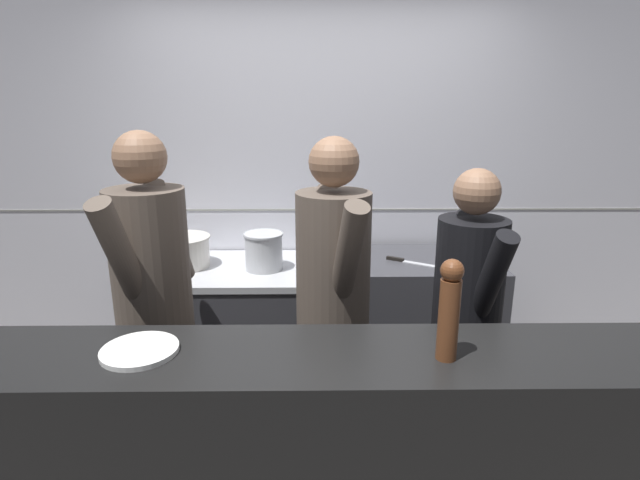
{
  "coord_description": "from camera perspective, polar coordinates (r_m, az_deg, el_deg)",
  "views": [
    {
      "loc": [
        -0.04,
        -1.87,
        1.88
      ],
      "look_at": [
        -0.01,
        0.7,
        1.15
      ],
      "focal_mm": 28.0,
      "sensor_mm": 36.0,
      "label": 1
    }
  ],
  "objects": [
    {
      "name": "wall_back_tiled",
      "position": [
        3.41,
        -0.05,
        6.06
      ],
      "size": [
        8.0,
        0.06,
        2.6
      ],
      "color": "silver",
      "rests_on": "ground_plane"
    },
    {
      "name": "oven_range",
      "position": [
        3.34,
        -10.1,
        -10.09
      ],
      "size": [
        1.15,
        0.71,
        0.87
      ],
      "color": "#38383D",
      "rests_on": "ground_plane"
    },
    {
      "name": "prep_counter",
      "position": [
        3.34,
        9.76,
        -9.67
      ],
      "size": [
        1.09,
        0.65,
        0.91
      ],
      "color": "#38383D",
      "rests_on": "ground_plane"
    },
    {
      "name": "stock_pot",
      "position": [
        3.22,
        -15.41,
        -1.18
      ],
      "size": [
        0.34,
        0.34,
        0.19
      ],
      "color": "beige",
      "rests_on": "oven_range"
    },
    {
      "name": "sauce_pot",
      "position": [
        3.07,
        -6.45,
        -1.18
      ],
      "size": [
        0.24,
        0.24,
        0.23
      ],
      "color": "#B7BABF",
      "rests_on": "oven_range"
    },
    {
      "name": "chefs_knife",
      "position": [
        3.09,
        10.39,
        -2.5
      ],
      "size": [
        0.35,
        0.23,
        0.02
      ],
      "color": "#B7BABF",
      "rests_on": "prep_counter"
    },
    {
      "name": "plated_dish_main",
      "position": [
        1.84,
        -19.91,
        -11.77
      ],
      "size": [
        0.26,
        0.26,
        0.02
      ],
      "color": "white",
      "rests_on": "pass_counter"
    },
    {
      "name": "pepper_mill",
      "position": [
        1.68,
        14.57,
        -7.53
      ],
      "size": [
        0.08,
        0.08,
        0.35
      ],
      "color": "brown",
      "rests_on": "pass_counter"
    },
    {
      "name": "chef_head_cook",
      "position": [
        2.48,
        -18.47,
        -6.38
      ],
      "size": [
        0.42,
        0.77,
        1.75
      ],
      "rotation": [
        0.0,
        0.0,
        -0.2
      ],
      "color": "black",
      "rests_on": "ground_plane"
    },
    {
      "name": "chef_sous",
      "position": [
        2.41,
        1.49,
        -6.64
      ],
      "size": [
        0.43,
        0.75,
        1.72
      ],
      "rotation": [
        0.0,
        0.0,
        0.25
      ],
      "color": "black",
      "rests_on": "ground_plane"
    },
    {
      "name": "chef_line",
      "position": [
        2.51,
        16.36,
        -8.27
      ],
      "size": [
        0.36,
        0.7,
        1.59
      ],
      "rotation": [
        0.0,
        0.0,
        0.14
      ],
      "color": "black",
      "rests_on": "ground_plane"
    }
  ]
}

